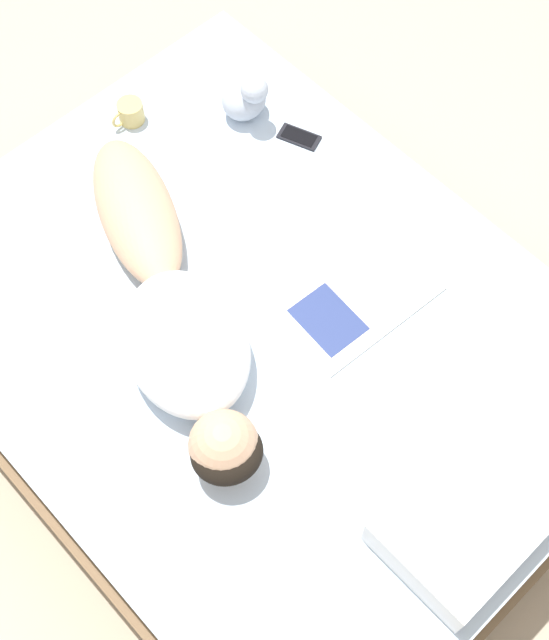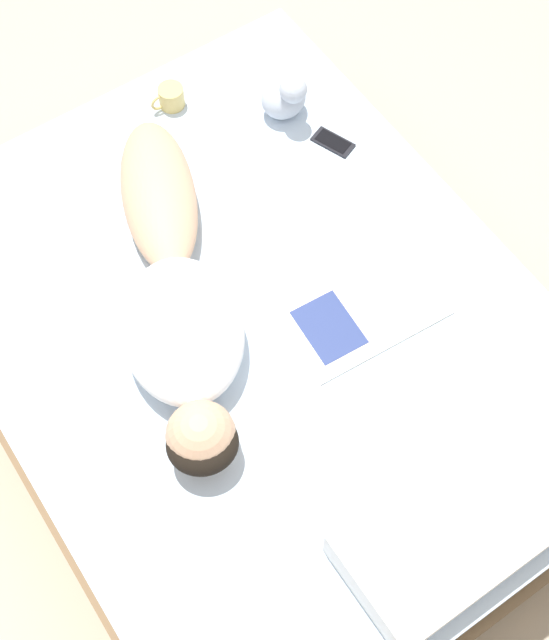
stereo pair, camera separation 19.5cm
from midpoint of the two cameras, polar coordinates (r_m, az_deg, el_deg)
ground_plane at (r=3.19m, az=0.82°, el=-4.91°), size 12.00×12.00×0.00m
bed at (r=2.93m, az=0.89°, el=-2.80°), size 1.65×2.14×0.56m
person at (r=2.61m, az=-4.10°, el=0.92°), size 0.68×1.23×0.19m
open_magazine at (r=2.71m, az=7.57°, el=0.42°), size 0.49×0.33×0.01m
coffee_mug at (r=3.14m, az=-4.86°, el=13.95°), size 0.12×0.09×0.08m
cell_phone at (r=3.06m, az=5.61°, el=11.15°), size 0.11×0.15×0.01m
plush_toy at (r=3.07m, az=2.58°, el=13.99°), size 0.16×0.17×0.21m
pillow at (r=2.46m, az=14.06°, el=-12.94°), size 0.64×0.33×0.13m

